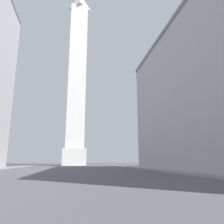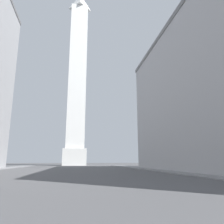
% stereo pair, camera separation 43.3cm
% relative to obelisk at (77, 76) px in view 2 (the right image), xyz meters
% --- Properties ---
extents(sidewalk_right, '(5.00, 108.10, 0.15)m').
position_rel_obelisk_xyz_m(sidewalk_right, '(16.68, -57.65, -37.88)').
color(sidewalk_right, slate).
rests_on(sidewalk_right, ground_plane).
extents(obelisk, '(9.20, 9.20, 79.14)m').
position_rel_obelisk_xyz_m(obelisk, '(0.00, 0.00, 0.00)').
color(obelisk, silver).
rests_on(obelisk, ground_plane).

